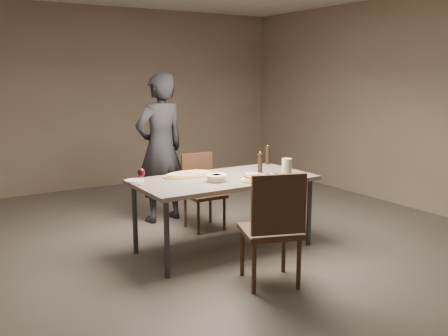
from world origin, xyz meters
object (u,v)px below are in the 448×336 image
ham_pizza (188,174)px  bread_basket (216,177)px  chair_near (274,223)px  diner (160,148)px  dining_table (224,183)px  carafe (287,169)px  pepper_mill_left (260,163)px  zucchini_pizza (265,178)px  chair_far (201,187)px

ham_pizza → bread_basket: 0.40m
chair_near → diner: diner is taller
dining_table → carafe: size_ratio=8.71×
bread_basket → pepper_mill_left: 0.65m
pepper_mill_left → zucchini_pizza: bearing=-118.8°
zucchini_pizza → chair_near: chair_near is taller
zucchini_pizza → chair_far: size_ratio=0.64×
carafe → chair_far: carafe is taller
zucchini_pizza → ham_pizza: 0.79m
ham_pizza → carafe: bearing=-54.6°
diner → dining_table: bearing=86.2°
pepper_mill_left → chair_near: (-0.62, -1.05, -0.29)m
zucchini_pizza → ham_pizza: bearing=120.6°
carafe → chair_near: 0.95m
ham_pizza → dining_table: bearing=-60.9°
pepper_mill_left → chair_near: size_ratio=0.22×
bread_basket → chair_near: 0.93m
zucchini_pizza → chair_far: chair_far is taller
bread_basket → diner: (0.05, 1.39, 0.11)m
ham_pizza → chair_near: chair_near is taller
pepper_mill_left → carafe: size_ratio=1.07×
ham_pizza → diner: (0.15, 1.00, 0.13)m
chair_near → diner: size_ratio=0.56×
ham_pizza → carafe: carafe is taller
ham_pizza → chair_near: size_ratio=0.55×
bread_basket → chair_near: (0.01, -0.90, -0.23)m
zucchini_pizza → carafe: bearing=-41.3°
bread_basket → chair_far: (0.33, 0.89, -0.31)m
chair_far → ham_pizza: bearing=51.3°
pepper_mill_left → diner: bearing=115.4°
dining_table → diner: bearing=94.9°
dining_table → chair_far: bearing=77.7°
dining_table → carafe: carafe is taller
ham_pizza → bread_basket: (0.10, -0.39, 0.03)m
zucchini_pizza → diner: size_ratio=0.31×
chair_near → carafe: bearing=64.4°
zucchini_pizza → pepper_mill_left: bearing=46.9°
ham_pizza → diner: bearing=68.2°
bread_basket → chair_far: 1.00m
ham_pizza → pepper_mill_left: bearing=-31.5°
chair_far → bread_basket: bearing=71.6°
dining_table → diner: size_ratio=1.00×
bread_basket → zucchini_pizza: bearing=-20.3°
dining_table → pepper_mill_left: bearing=4.8°
chair_far → chair_near: bearing=81.8°
diner → carafe: bearing=101.4°
pepper_mill_left → diner: size_ratio=0.12×
dining_table → ham_pizza: 0.39m
pepper_mill_left → carafe: (0.02, -0.42, -0.00)m
bread_basket → carafe: bearing=-22.4°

